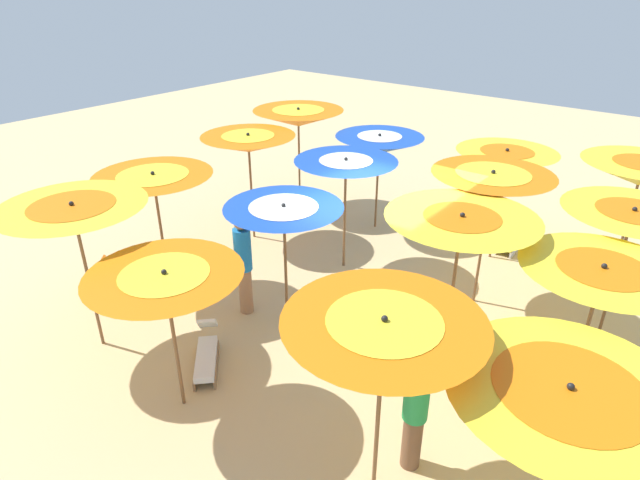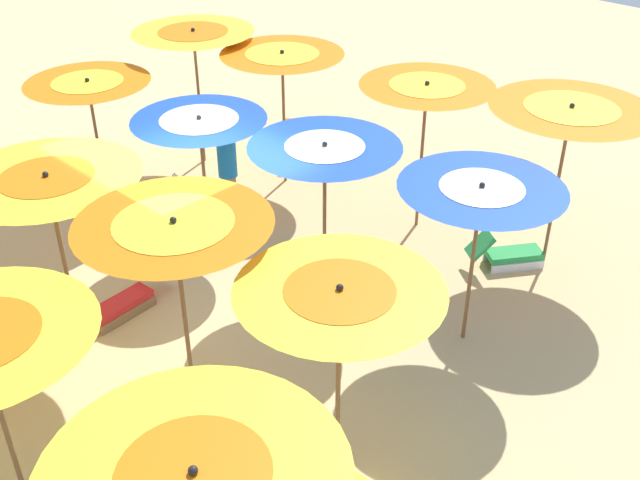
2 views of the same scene
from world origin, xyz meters
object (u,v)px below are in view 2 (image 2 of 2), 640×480
Objects in this scene: beach_umbrella_2 at (282,62)px; lounger_2 at (149,196)px; beach_umbrella_6 at (200,132)px; beach_umbrella_8 at (339,306)px; beach_umbrella_0 at (569,121)px; beach_umbrella_10 at (49,192)px; beach_umbrella_7 at (89,93)px; beach_umbrella_4 at (480,202)px; lounger_0 at (508,254)px; beach_umbrella_1 at (426,96)px; beach_umbrella_5 at (325,158)px; beachgoer_1 at (228,169)px; lounger_5 at (292,150)px; beach_umbrella_9 at (175,239)px; lounger_3 at (127,298)px; beach_umbrella_3 at (194,41)px.

lounger_2 is (2.24, -0.98, -2.00)m from beach_umbrella_2.
beach_umbrella_6 is 0.91× the size of beach_umbrella_8.
beach_umbrella_0 is 6.68m from beach_umbrella_10.
beach_umbrella_6 is 1.90× the size of lounger_2.
beach_umbrella_7 is at bearing -103.45° from beach_umbrella_8.
beach_umbrella_8 is at bearing 50.38° from beach_umbrella_2.
beach_umbrella_4 reaches higher than beach_umbrella_7.
beach_umbrella_6 is 4.84m from lounger_0.
beach_umbrella_0 is 1.05× the size of beach_umbrella_1.
beach_umbrella_4 is 6.67m from beach_umbrella_7.
beach_umbrella_5 is 1.25× the size of beachgoer_1.
beachgoer_1 is at bearing -87.85° from beach_umbrella_4.
beachgoer_1 is (2.44, -4.29, -1.31)m from beach_umbrella_0.
lounger_5 is 2.62m from beachgoer_1.
beach_umbrella_9 is 6.90m from lounger_5.
beach_umbrella_0 reaches higher than beach_umbrella_5.
beach_umbrella_0 is at bearing 162.10° from lounger_2.
lounger_3 is 5.13m from lounger_5.
beach_umbrella_3 reaches higher than lounger_2.
beach_umbrella_7 is 1.99× the size of lounger_5.
beach_umbrella_10 reaches higher than beach_umbrella_4.
beach_umbrella_2 is 4.77m from lounger_3.
beach_umbrella_10 is at bearing -29.54° from beach_umbrella_0.
beach_umbrella_9 reaches higher than beach_umbrella_3.
lounger_2 is at bearing -119.85° from beach_umbrella_9.
lounger_2 is at bearing 116.42° from beach_umbrella_7.
lounger_5 is (-0.31, -4.86, 0.01)m from lounger_0.
lounger_0 reaches higher than lounger_2.
lounger_3 is at bearing 16.18° from beach_umbrella_2.
beach_umbrella_0 is at bearing 100.72° from beach_umbrella_1.
beach_umbrella_1 is at bearing -79.28° from beach_umbrella_0.
beach_umbrella_0 is at bearing -176.96° from beach_umbrella_4.
beach_umbrella_7 is at bearing -82.76° from beach_umbrella_5.
beach_umbrella_1 reaches higher than beach_umbrella_5.
beach_umbrella_8 is at bearing 61.15° from beach_umbrella_3.
beach_umbrella_9 is at bearing -155.66° from lounger_0.
beach_umbrella_1 is 1.07× the size of beach_umbrella_4.
beach_umbrella_1 is at bearing 95.57° from beachgoer_1.
beach_umbrella_0 is 5.04m from beach_umbrella_8.
beach_umbrella_5 reaches higher than lounger_3.
beach_umbrella_5 is at bearing 138.48° from lounger_3.
lounger_5 is at bearing -128.64° from beach_umbrella_5.
beach_umbrella_1 is 1.02× the size of beach_umbrella_8.
beach_umbrella_10 is (2.68, 0.69, 0.34)m from beach_umbrella_6.
beach_umbrella_7 is 4.00m from beach_umbrella_10.
beach_umbrella_7 is 0.86× the size of beach_umbrella_10.
beach_umbrella_10 is at bearing 85.01° from lounger_2.
beach_umbrella_3 is 1.05× the size of beach_umbrella_8.
beach_umbrella_0 reaches higher than beachgoer_1.
beachgoer_1 is at bearing -163.57° from beach_umbrella_10.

